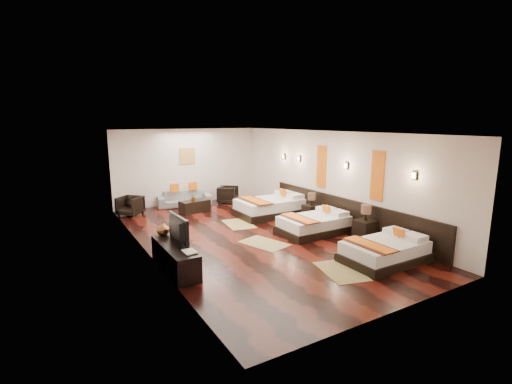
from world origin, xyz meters
TOP-DOWN VIEW (x-y plane):
  - floor at (0.00, 0.00)m, footprint 5.50×9.50m
  - ceiling at (0.00, 0.00)m, footprint 5.50×9.50m
  - back_wall at (0.00, 4.75)m, footprint 5.50×0.01m
  - left_wall at (-2.75, 0.00)m, footprint 0.01×9.50m
  - right_wall at (2.75, 0.00)m, footprint 0.01×9.50m
  - headboard_panel at (2.71, -0.80)m, footprint 0.08×6.60m
  - bed_near at (1.69, -3.16)m, footprint 1.89×1.19m
  - bed_mid at (1.69, -0.69)m, footprint 1.94×1.22m
  - bed_far at (1.70, 1.57)m, footprint 2.22×1.40m
  - nightstand_a at (2.44, -1.85)m, footprint 0.48×0.48m
  - nightstand_b at (2.44, 0.38)m, footprint 0.45×0.45m
  - jute_mat_near at (0.46, -3.08)m, footprint 1.02×1.35m
  - jute_mat_mid at (-0.00, -0.76)m, footprint 1.08×1.37m
  - jute_mat_far at (0.27, 1.16)m, footprint 0.91×1.29m
  - tv_console at (-2.50, -1.24)m, footprint 0.50×1.80m
  - tv at (-2.45, -1.10)m, footprint 0.18×1.01m
  - book at (-2.50, -1.83)m, footprint 0.25×0.33m
  - figurine at (-2.50, -0.44)m, footprint 0.33×0.33m
  - sofa at (-0.31, 4.34)m, footprint 2.03×1.09m
  - armchair_left at (-2.33, 3.92)m, footprint 0.99×0.99m
  - armchair_right at (1.30, 3.97)m, footprint 0.99×0.98m
  - coffee_table at (-0.31, 3.29)m, footprint 1.07×0.66m
  - table_plant at (-0.34, 3.29)m, footprint 0.29×0.27m
  - orange_panel_a at (2.73, -1.90)m, footprint 0.04×0.40m
  - orange_panel_b at (2.73, 0.30)m, footprint 0.04×0.40m
  - sconce_near at (2.70, -3.00)m, footprint 0.07×0.12m
  - sconce_mid at (2.70, -0.80)m, footprint 0.07×0.12m
  - sconce_far at (2.70, 1.40)m, footprint 0.07×0.12m
  - sconce_lounge at (2.70, 2.30)m, footprint 0.07×0.12m
  - gold_artwork at (0.00, 4.73)m, footprint 0.60×0.04m

SIDE VIEW (x-z plane):
  - floor at x=0.00m, z-range -0.01..0.01m
  - jute_mat_near at x=0.46m, z-range 0.00..0.01m
  - jute_mat_mid at x=0.00m, z-range 0.00..0.01m
  - jute_mat_far at x=0.27m, z-range 0.00..0.01m
  - coffee_table at x=-0.31m, z-range 0.00..0.40m
  - bed_near at x=1.69m, z-range -0.11..0.61m
  - bed_mid at x=1.69m, z-range -0.12..0.62m
  - tv_console at x=-2.50m, z-range 0.00..0.55m
  - sofa at x=-0.31m, z-range 0.00..0.56m
  - bed_far at x=1.70m, z-range -0.13..0.71m
  - nightstand_b at x=2.44m, z-range -0.13..0.75m
  - armchair_left at x=-2.33m, z-range 0.00..0.64m
  - armchair_right at x=1.30m, z-range 0.00..0.65m
  - nightstand_a at x=2.44m, z-range -0.14..0.81m
  - headboard_panel at x=2.71m, z-range 0.00..0.90m
  - table_plant at x=-0.34m, z-range 0.40..0.66m
  - book at x=-2.50m, z-range 0.55..0.58m
  - figurine at x=-2.50m, z-range 0.55..0.87m
  - tv at x=-2.45m, z-range 0.55..1.13m
  - back_wall at x=0.00m, z-range 0.00..2.80m
  - left_wall at x=-2.75m, z-range 0.00..2.80m
  - right_wall at x=2.75m, z-range 0.00..2.80m
  - orange_panel_a at x=2.73m, z-range 1.05..2.35m
  - orange_panel_b at x=2.73m, z-range 1.05..2.35m
  - gold_artwork at x=0.00m, z-range 1.50..2.10m
  - sconce_near at x=2.70m, z-range 1.76..1.94m
  - sconce_mid at x=2.70m, z-range 1.76..1.94m
  - sconce_far at x=2.70m, z-range 1.76..1.94m
  - sconce_lounge at x=2.70m, z-range 1.76..1.94m
  - ceiling at x=0.00m, z-range 2.79..2.80m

